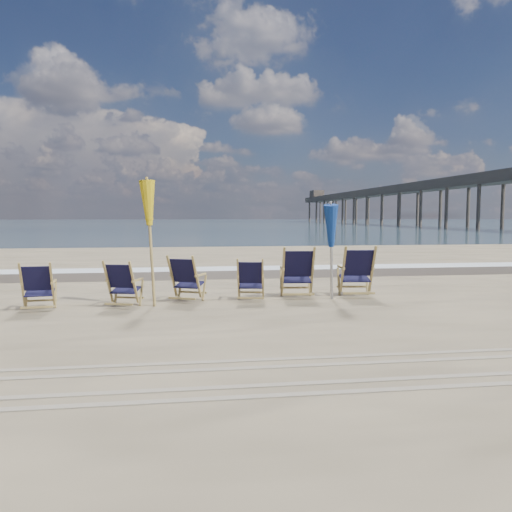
{
  "coord_description": "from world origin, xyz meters",
  "views": [
    {
      "loc": [
        -1.47,
        -7.99,
        1.73
      ],
      "look_at": [
        0.0,
        2.2,
        0.9
      ],
      "focal_mm": 35.0,
      "sensor_mm": 36.0,
      "label": 1
    }
  ],
  "objects_px": {
    "beach_chair_4": "(313,272)",
    "fishing_pier": "(414,199)",
    "beach_chair_3": "(263,280)",
    "beach_chair_0": "(52,286)",
    "beach_chair_5": "(372,271)",
    "umbrella_blue": "(332,230)",
    "beach_chair_1": "(134,284)",
    "beach_chair_2": "(197,279)",
    "umbrella_yellow": "(150,210)"
  },
  "relations": [
    {
      "from": "beach_chair_4",
      "to": "umbrella_yellow",
      "type": "bearing_deg",
      "value": 12.92
    },
    {
      "from": "beach_chair_3",
      "to": "umbrella_blue",
      "type": "relative_size",
      "value": 0.45
    },
    {
      "from": "beach_chair_0",
      "to": "beach_chair_2",
      "type": "height_order",
      "value": "beach_chair_2"
    },
    {
      "from": "beach_chair_3",
      "to": "beach_chair_0",
      "type": "bearing_deg",
      "value": 16.36
    },
    {
      "from": "beach_chair_3",
      "to": "umbrella_blue",
      "type": "bearing_deg",
      "value": -170.54
    },
    {
      "from": "beach_chair_2",
      "to": "umbrella_yellow",
      "type": "xyz_separation_m",
      "value": [
        -0.87,
        -0.21,
        1.36
      ]
    },
    {
      "from": "beach_chair_4",
      "to": "beach_chair_3",
      "type": "bearing_deg",
      "value": 17.87
    },
    {
      "from": "beach_chair_3",
      "to": "beach_chair_5",
      "type": "bearing_deg",
      "value": -165.23
    },
    {
      "from": "beach_chair_0",
      "to": "fishing_pier",
      "type": "height_order",
      "value": "fishing_pier"
    },
    {
      "from": "beach_chair_2",
      "to": "beach_chair_3",
      "type": "relative_size",
      "value": 1.08
    },
    {
      "from": "beach_chair_4",
      "to": "beach_chair_0",
      "type": "bearing_deg",
      "value": 13.03
    },
    {
      "from": "beach_chair_1",
      "to": "beach_chair_0",
      "type": "bearing_deg",
      "value": 17.04
    },
    {
      "from": "beach_chair_1",
      "to": "umbrella_yellow",
      "type": "relative_size",
      "value": 0.38
    },
    {
      "from": "beach_chair_3",
      "to": "umbrella_yellow",
      "type": "bearing_deg",
      "value": 15.09
    },
    {
      "from": "beach_chair_0",
      "to": "umbrella_blue",
      "type": "distance_m",
      "value": 5.47
    },
    {
      "from": "beach_chair_5",
      "to": "umbrella_blue",
      "type": "bearing_deg",
      "value": 17.79
    },
    {
      "from": "beach_chair_2",
      "to": "beach_chair_4",
      "type": "xyz_separation_m",
      "value": [
        2.41,
        0.2,
        0.07
      ]
    },
    {
      "from": "beach_chair_2",
      "to": "umbrella_yellow",
      "type": "bearing_deg",
      "value": 37.98
    },
    {
      "from": "beach_chair_1",
      "to": "umbrella_blue",
      "type": "height_order",
      "value": "umbrella_blue"
    },
    {
      "from": "beach_chair_5",
      "to": "fishing_pier",
      "type": "distance_m",
      "value": 80.37
    },
    {
      "from": "beach_chair_0",
      "to": "beach_chair_5",
      "type": "bearing_deg",
      "value": 179.33
    },
    {
      "from": "beach_chair_1",
      "to": "fishing_pier",
      "type": "height_order",
      "value": "fishing_pier"
    },
    {
      "from": "beach_chair_1",
      "to": "umbrella_yellow",
      "type": "distance_m",
      "value": 1.44
    },
    {
      "from": "beach_chair_0",
      "to": "beach_chair_5",
      "type": "xyz_separation_m",
      "value": [
        6.33,
        0.58,
        0.1
      ]
    },
    {
      "from": "beach_chair_3",
      "to": "umbrella_yellow",
      "type": "height_order",
      "value": "umbrella_yellow"
    },
    {
      "from": "beach_chair_5",
      "to": "fishing_pier",
      "type": "height_order",
      "value": "fishing_pier"
    },
    {
      "from": "beach_chair_4",
      "to": "umbrella_yellow",
      "type": "height_order",
      "value": "umbrella_yellow"
    },
    {
      "from": "beach_chair_4",
      "to": "umbrella_blue",
      "type": "relative_size",
      "value": 0.56
    },
    {
      "from": "beach_chair_1",
      "to": "fishing_pier",
      "type": "relative_size",
      "value": 0.01
    },
    {
      "from": "beach_chair_1",
      "to": "beach_chair_3",
      "type": "relative_size",
      "value": 1.02
    },
    {
      "from": "beach_chair_2",
      "to": "umbrella_blue",
      "type": "height_order",
      "value": "umbrella_blue"
    },
    {
      "from": "beach_chair_0",
      "to": "beach_chair_3",
      "type": "distance_m",
      "value": 3.97
    },
    {
      "from": "beach_chair_5",
      "to": "fishing_pier",
      "type": "bearing_deg",
      "value": -110.32
    },
    {
      "from": "beach_chair_3",
      "to": "beach_chair_2",
      "type": "bearing_deg",
      "value": 9.16
    },
    {
      "from": "beach_chair_3",
      "to": "umbrella_blue",
      "type": "height_order",
      "value": "umbrella_blue"
    },
    {
      "from": "beach_chair_0",
      "to": "beach_chair_2",
      "type": "distance_m",
      "value": 2.67
    },
    {
      "from": "beach_chair_4",
      "to": "beach_chair_5",
      "type": "relative_size",
      "value": 0.99
    },
    {
      "from": "umbrella_yellow",
      "to": "umbrella_blue",
      "type": "relative_size",
      "value": 1.22
    },
    {
      "from": "beach_chair_4",
      "to": "fishing_pier",
      "type": "bearing_deg",
      "value": -111.24
    },
    {
      "from": "umbrella_blue",
      "to": "beach_chair_5",
      "type": "bearing_deg",
      "value": 11.84
    },
    {
      "from": "beach_chair_3",
      "to": "fishing_pier",
      "type": "xyz_separation_m",
      "value": [
        37.91,
        72.15,
        4.21
      ]
    },
    {
      "from": "beach_chair_3",
      "to": "beach_chair_4",
      "type": "relative_size",
      "value": 0.8
    },
    {
      "from": "beach_chair_0",
      "to": "umbrella_yellow",
      "type": "height_order",
      "value": "umbrella_yellow"
    },
    {
      "from": "beach_chair_2",
      "to": "beach_chair_3",
      "type": "bearing_deg",
      "value": -156.77
    },
    {
      "from": "umbrella_blue",
      "to": "fishing_pier",
      "type": "relative_size",
      "value": 0.01
    },
    {
      "from": "umbrella_yellow",
      "to": "beach_chair_1",
      "type": "bearing_deg",
      "value": -145.53
    },
    {
      "from": "beach_chair_4",
      "to": "fishing_pier",
      "type": "height_order",
      "value": "fishing_pier"
    },
    {
      "from": "beach_chair_0",
      "to": "beach_chair_1",
      "type": "xyz_separation_m",
      "value": [
        1.45,
        0.01,
        0.0
      ]
    },
    {
      "from": "beach_chair_1",
      "to": "beach_chair_2",
      "type": "height_order",
      "value": "beach_chair_2"
    },
    {
      "from": "beach_chair_1",
      "to": "umbrella_blue",
      "type": "relative_size",
      "value": 0.47
    }
  ]
}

